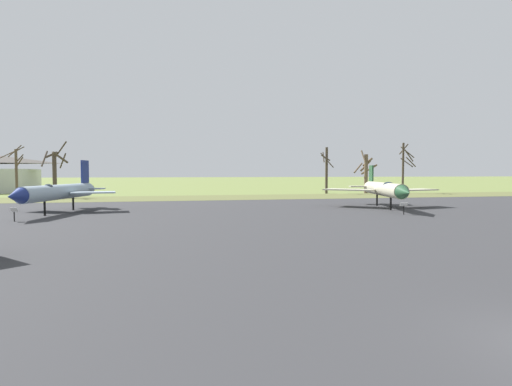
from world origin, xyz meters
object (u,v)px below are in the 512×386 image
(info_placard_rear_left, at_px, (14,213))
(jet_fighter_front_right, at_px, (385,189))
(info_placard_front_right, at_px, (404,207))
(jet_fighter_rear_left, at_px, (58,192))

(info_placard_rear_left, bearing_deg, jet_fighter_front_right, 8.19)
(jet_fighter_front_right, distance_m, info_placard_front_right, 6.54)
(info_placard_front_right, height_order, jet_fighter_rear_left, jet_fighter_rear_left)
(info_placard_front_right, relative_size, info_placard_rear_left, 1.00)
(jet_fighter_front_right, relative_size, info_placard_front_right, 13.17)
(info_placard_front_right, bearing_deg, jet_fighter_rear_left, 165.21)
(jet_fighter_rear_left, xyz_separation_m, info_placard_rear_left, (-1.56, -6.11, -1.27))
(jet_fighter_rear_left, relative_size, info_placard_rear_left, 12.68)
(jet_fighter_rear_left, bearing_deg, info_placard_front_right, -14.79)
(info_placard_front_right, relative_size, jet_fighter_rear_left, 0.08)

